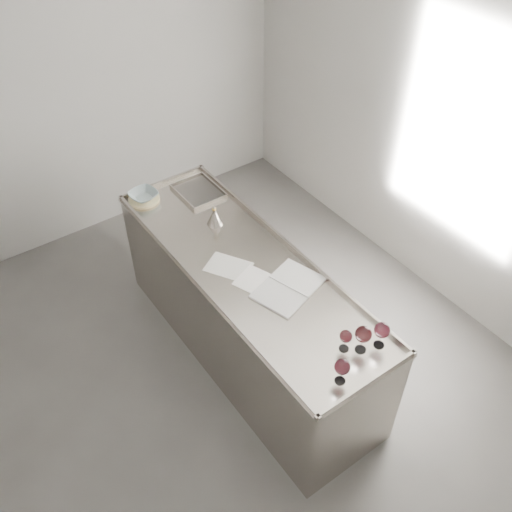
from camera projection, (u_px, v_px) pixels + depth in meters
room_shell at (203, 272)px, 3.21m from camera, size 4.54×5.04×2.84m
counter at (247, 311)px, 4.23m from camera, size 0.77×2.42×0.97m
wine_glass_left at (342, 367)px, 3.13m from camera, size 0.09×0.09×0.18m
wine_glass_middle at (363, 335)px, 3.29m from camera, size 0.10×0.10×0.19m
wine_glass_right at (382, 331)px, 3.32m from camera, size 0.09×0.09×0.19m
wine_glass_small at (346, 337)px, 3.31m from camera, size 0.08×0.08×0.15m
notebook at (288, 287)px, 3.75m from camera, size 0.53×0.43×0.02m
loose_paper_top at (228, 267)px, 3.90m from camera, size 0.33×0.36×0.00m
loose_paper_under at (261, 283)px, 3.78m from camera, size 0.33×0.38×0.00m
trivet at (144, 199)px, 4.46m from camera, size 0.30×0.30×0.02m
ceramic_bowl at (143, 195)px, 4.43m from camera, size 0.24×0.24×0.05m
wine_funnel at (215, 218)px, 4.21m from camera, size 0.12×0.12×0.18m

